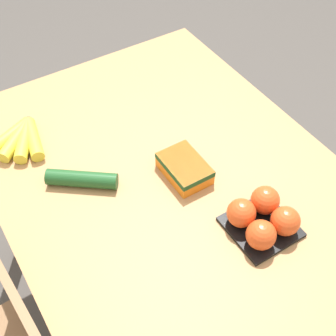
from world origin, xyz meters
TOP-DOWN VIEW (x-y plane):
  - ground_plane at (0.00, 0.00)m, footprint 12.00×12.00m
  - dining_table at (0.00, 0.00)m, footprint 1.25×0.94m
  - banana_bunch at (0.35, 0.31)m, footprint 0.18×0.18m
  - tomato_pack at (-0.29, -0.11)m, footprint 0.17×0.17m
  - carrot_bag at (-0.02, -0.04)m, footprint 0.15×0.11m
  - cucumber_near at (0.10, 0.22)m, footprint 0.16×0.19m

SIDE VIEW (x-z plane):
  - ground_plane at x=0.00m, z-range 0.00..0.00m
  - dining_table at x=0.00m, z-range 0.28..1.06m
  - banana_bunch at x=0.35m, z-range 0.78..0.82m
  - cucumber_near at x=0.10m, z-range 0.78..0.82m
  - carrot_bag at x=-0.02m, z-range 0.78..0.83m
  - tomato_pack at x=-0.29m, z-range 0.78..0.86m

